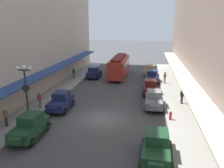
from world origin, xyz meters
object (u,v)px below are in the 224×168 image
Objects in this scene: pedestrian_4 at (6,117)px; parked_car_2 at (150,70)px; lamp_post_with_clock at (26,91)px; parked_car_4 at (157,145)px; parked_car_1 at (152,76)px; pedestrian_0 at (40,100)px; pedestrian_2 at (74,73)px; streetcar at (119,66)px; fire_hydrant at (170,116)px; pedestrian_1 at (182,96)px; parked_car_3 at (94,72)px; parked_car_5 at (154,99)px; parked_car_6 at (30,126)px; parked_car_0 at (150,87)px; pedestrian_3 at (165,77)px; parked_car_7 at (61,101)px.

parked_car_2 is at bearing 61.27° from pedestrian_4.
parked_car_4 is at bearing -19.33° from lamp_post_with_clock.
pedestrian_4 is (-12.62, 2.60, 0.05)m from parked_car_4.
parked_car_1 is 2.61× the size of pedestrian_0.
lamp_post_with_clock is at bearing -85.65° from pedestrian_2.
parked_car_4 is 12.89m from pedestrian_4.
streetcar is 18.57m from fire_hydrant.
parked_car_4 is 2.63× the size of pedestrian_1.
parked_car_3 is at bearing 170.88° from parked_car_1.
parked_car_1 is at bearing 90.41° from parked_car_4.
parked_car_4 is at bearing -31.14° from pedestrian_0.
parked_car_5 is at bearing -156.51° from pedestrian_1.
parked_car_5 is 1.00× the size of parked_car_6.
pedestrian_0 is at bearing -98.60° from parked_car_3.
parked_car_6 is 2.61× the size of pedestrian_0.
fire_hydrant is (1.82, -8.06, -0.38)m from parked_car_0.
pedestrian_1 is at bearing -44.85° from parked_car_0.
parked_car_1 is at bearing 158.41° from pedestrian_3.
parked_car_7 is 4.38m from lamp_post_with_clock.
parked_car_2 is 1.01× the size of parked_car_3.
pedestrian_1 is (3.05, 10.89, 0.05)m from parked_car_4.
pedestrian_0 is (-13.24, 0.89, 0.43)m from fire_hydrant.
pedestrian_1 is at bearing 15.23° from parked_car_7.
parked_car_3 is at bearing 89.41° from parked_car_6.
parked_car_7 is 2.22m from pedestrian_0.
parked_car_3 is 14.46m from parked_car_7.
parked_car_0 is 8.27m from fire_hydrant.
pedestrian_2 is (-12.56, 20.52, 0.07)m from parked_car_4.
pedestrian_0 is at bearing -110.97° from streetcar.
lamp_post_with_clock is 16.06m from pedestrian_1.
parked_car_5 reaches higher than pedestrian_3.
pedestrian_3 is (1.75, 19.64, 0.07)m from parked_car_4.
fire_hydrant is 0.50× the size of pedestrian_1.
parked_car_3 is at bearing 138.88° from pedestrian_1.
parked_car_0 is 15.18m from lamp_post_with_clock.
parked_car_1 is at bearing 90.68° from parked_car_5.
parked_car_1 is at bearing -28.84° from streetcar.
pedestrian_0 is at bearing 148.86° from parked_car_4.
streetcar is at bearing 119.78° from parked_car_0.
pedestrian_0 and pedestrian_1 have the same top height.
parked_car_2 is 0.83× the size of lamp_post_with_clock.
parked_car_4 is (9.56, -21.90, 0.00)m from parked_car_3.
parked_car_7 reaches higher than pedestrian_2.
pedestrian_1 is (12.65, 3.44, 0.05)m from parked_car_7.
parked_car_5 is (0.35, -4.74, 0.00)m from parked_car_0.
pedestrian_0 is 1.00× the size of pedestrian_4.
parked_car_3 is 3.30m from pedestrian_2.
pedestrian_0 reaches higher than fire_hydrant.
parked_car_1 and parked_car_4 have the same top height.
parked_car_1 is 1.00× the size of parked_car_3.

